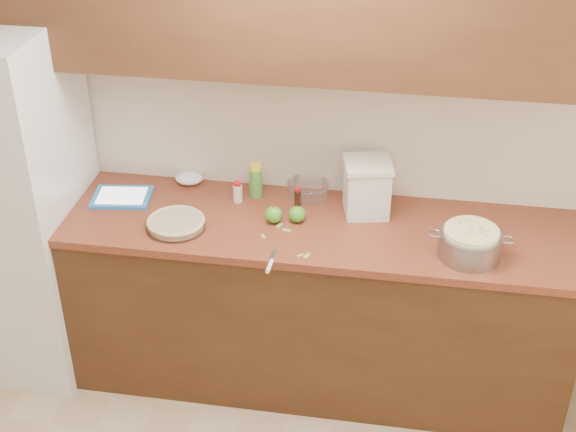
% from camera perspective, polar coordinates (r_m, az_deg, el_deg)
% --- Properties ---
extents(room_shell, '(3.60, 3.60, 3.60)m').
position_cam_1_polar(room_shell, '(2.36, -4.77, -11.52)').
color(room_shell, tan).
rests_on(room_shell, ground).
extents(counter_run, '(2.64, 0.68, 0.92)m').
position_cam_1_polar(counter_run, '(4.01, 0.67, -6.00)').
color(counter_run, '#462913').
rests_on(counter_run, ground).
extents(fridge, '(0.70, 0.70, 1.80)m').
position_cam_1_polar(fridge, '(4.16, -19.39, 0.81)').
color(fridge, silver).
rests_on(fridge, ground).
extents(pie, '(0.28, 0.28, 0.04)m').
position_cam_1_polar(pie, '(3.73, -7.97, -0.51)').
color(pie, silver).
rests_on(pie, counter_run).
extents(colander, '(0.37, 0.27, 0.14)m').
position_cam_1_polar(colander, '(3.56, 12.82, -1.92)').
color(colander, gray).
rests_on(colander, counter_run).
extents(flour_canister, '(0.26, 0.26, 0.27)m').
position_cam_1_polar(flour_canister, '(3.77, 5.62, 2.07)').
color(flour_canister, silver).
rests_on(flour_canister, counter_run).
extents(tablet, '(0.30, 0.25, 0.02)m').
position_cam_1_polar(tablet, '(4.00, -11.73, 1.33)').
color(tablet, '#2675B7').
rests_on(tablet, counter_run).
extents(paring_knife, '(0.03, 0.19, 0.02)m').
position_cam_1_polar(paring_knife, '(3.44, -1.28, -3.47)').
color(paring_knife, gray).
rests_on(paring_knife, counter_run).
extents(lemon_bottle, '(0.07, 0.07, 0.18)m').
position_cam_1_polar(lemon_bottle, '(3.91, -2.31, 2.54)').
color(lemon_bottle, '#4C8C38').
rests_on(lemon_bottle, counter_run).
extents(cinnamon_shaker, '(0.04, 0.04, 0.11)m').
position_cam_1_polar(cinnamon_shaker, '(3.89, -3.60, 1.71)').
color(cinnamon_shaker, beige).
rests_on(cinnamon_shaker, counter_run).
extents(vanilla_bottle, '(0.03, 0.03, 0.09)m').
position_cam_1_polar(vanilla_bottle, '(3.85, 0.69, 1.37)').
color(vanilla_bottle, black).
rests_on(vanilla_bottle, counter_run).
extents(mixing_bowl, '(0.21, 0.21, 0.08)m').
position_cam_1_polar(mixing_bowl, '(3.93, 1.44, 1.96)').
color(mixing_bowl, silver).
rests_on(mixing_bowl, counter_run).
extents(paper_towel, '(0.16, 0.15, 0.06)m').
position_cam_1_polar(paper_towel, '(4.08, -7.05, 2.70)').
color(paper_towel, white).
rests_on(paper_towel, counter_run).
extents(apple_left, '(0.08, 0.08, 0.09)m').
position_cam_1_polar(apple_left, '(3.72, -1.03, 0.10)').
color(apple_left, '#449521').
rests_on(apple_left, counter_run).
extents(apple_center, '(0.08, 0.08, 0.09)m').
position_cam_1_polar(apple_center, '(3.73, 0.66, 0.13)').
color(apple_center, '#449521').
rests_on(apple_center, counter_run).
extents(peel_a, '(0.03, 0.05, 0.00)m').
position_cam_1_polar(peel_a, '(3.71, -0.63, -0.67)').
color(peel_a, '#84A851').
rests_on(peel_a, counter_run).
extents(peel_b, '(0.03, 0.04, 0.00)m').
position_cam_1_polar(peel_b, '(3.64, -1.77, -1.46)').
color(peel_b, '#84A851').
rests_on(peel_b, counter_run).
extents(peel_c, '(0.03, 0.03, 0.00)m').
position_cam_1_polar(peel_c, '(3.51, 0.89, -2.82)').
color(peel_c, '#84A851').
rests_on(peel_c, counter_run).
extents(peel_d, '(0.03, 0.04, 0.00)m').
position_cam_1_polar(peel_d, '(3.51, 1.35, -2.84)').
color(peel_d, '#84A851').
rests_on(peel_d, counter_run).
extents(peel_e, '(0.04, 0.02, 0.00)m').
position_cam_1_polar(peel_e, '(3.68, -0.09, -1.02)').
color(peel_e, '#84A851').
rests_on(peel_e, counter_run).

